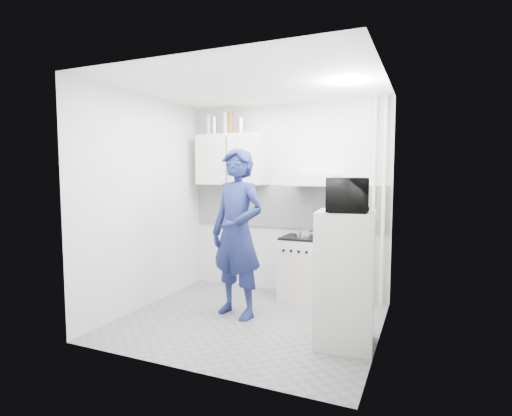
% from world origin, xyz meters
% --- Properties ---
extents(floor, '(2.80, 2.80, 0.00)m').
position_xyz_m(floor, '(0.00, 0.00, 0.00)').
color(floor, slate).
rests_on(floor, ground).
extents(ceiling, '(2.80, 2.80, 0.00)m').
position_xyz_m(ceiling, '(0.00, 0.00, 2.60)').
color(ceiling, white).
rests_on(ceiling, wall_back).
extents(wall_back, '(2.80, 0.00, 2.80)m').
position_xyz_m(wall_back, '(0.00, 1.25, 1.30)').
color(wall_back, silver).
rests_on(wall_back, floor).
extents(wall_left, '(0.00, 2.60, 2.60)m').
position_xyz_m(wall_left, '(-1.40, 0.00, 1.30)').
color(wall_left, silver).
rests_on(wall_left, floor).
extents(wall_right, '(0.00, 2.60, 2.60)m').
position_xyz_m(wall_right, '(1.40, 0.00, 1.30)').
color(wall_right, silver).
rests_on(wall_right, floor).
extents(person, '(0.80, 0.63, 1.94)m').
position_xyz_m(person, '(-0.20, 0.10, 0.97)').
color(person, '#18204F').
rests_on(person, floor).
extents(stove, '(0.50, 0.50, 0.80)m').
position_xyz_m(stove, '(0.29, 1.00, 0.40)').
color(stove, silver).
rests_on(stove, floor).
extents(fridge, '(0.59, 0.59, 1.30)m').
position_xyz_m(fridge, '(1.10, -0.20, 0.65)').
color(fridge, silver).
rests_on(fridge, floor).
extents(stove_top, '(0.48, 0.48, 0.03)m').
position_xyz_m(stove_top, '(0.29, 1.00, 0.82)').
color(stove_top, black).
rests_on(stove_top, stove).
extents(saucepan, '(0.17, 0.17, 0.10)m').
position_xyz_m(saucepan, '(0.33, 0.97, 0.88)').
color(saucepan, silver).
rests_on(saucepan, stove_top).
extents(microwave, '(0.64, 0.50, 0.31)m').
position_xyz_m(microwave, '(1.10, -0.20, 1.46)').
color(microwave, black).
rests_on(microwave, fridge).
extents(bottle_a, '(0.07, 0.07, 0.29)m').
position_xyz_m(bottle_a, '(-1.13, 1.07, 2.35)').
color(bottle_a, '#B2B7BC').
rests_on(bottle_a, upper_cabinet).
extents(bottle_b, '(0.07, 0.07, 0.25)m').
position_xyz_m(bottle_b, '(-1.04, 1.07, 2.33)').
color(bottle_b, silver).
rests_on(bottle_b, upper_cabinet).
extents(bottle_c, '(0.07, 0.07, 0.31)m').
position_xyz_m(bottle_c, '(-0.85, 1.07, 2.35)').
color(bottle_c, '#B2B7BC').
rests_on(bottle_c, upper_cabinet).
extents(bottle_d, '(0.07, 0.07, 0.31)m').
position_xyz_m(bottle_d, '(-0.77, 1.07, 2.36)').
color(bottle_d, brown).
rests_on(bottle_d, upper_cabinet).
extents(canister_a, '(0.09, 0.09, 0.22)m').
position_xyz_m(canister_a, '(-0.61, 1.07, 2.31)').
color(canister_a, silver).
rests_on(canister_a, upper_cabinet).
extents(upper_cabinet, '(1.00, 0.35, 0.70)m').
position_xyz_m(upper_cabinet, '(-0.75, 1.07, 1.85)').
color(upper_cabinet, silver).
rests_on(upper_cabinet, wall_back).
extents(range_hood, '(0.60, 0.50, 0.14)m').
position_xyz_m(range_hood, '(0.45, 1.00, 1.57)').
color(range_hood, silver).
rests_on(range_hood, wall_back).
extents(backsplash, '(2.74, 0.03, 0.60)m').
position_xyz_m(backsplash, '(0.00, 1.24, 1.20)').
color(backsplash, white).
rests_on(backsplash, wall_back).
extents(pipe_a, '(0.05, 0.05, 2.60)m').
position_xyz_m(pipe_a, '(1.30, 1.17, 1.30)').
color(pipe_a, silver).
rests_on(pipe_a, floor).
extents(pipe_b, '(0.04, 0.04, 2.60)m').
position_xyz_m(pipe_b, '(1.18, 1.17, 1.30)').
color(pipe_b, silver).
rests_on(pipe_b, floor).
extents(ceiling_spot_fixture, '(0.10, 0.10, 0.02)m').
position_xyz_m(ceiling_spot_fixture, '(1.00, 0.20, 2.57)').
color(ceiling_spot_fixture, white).
rests_on(ceiling_spot_fixture, ceiling).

